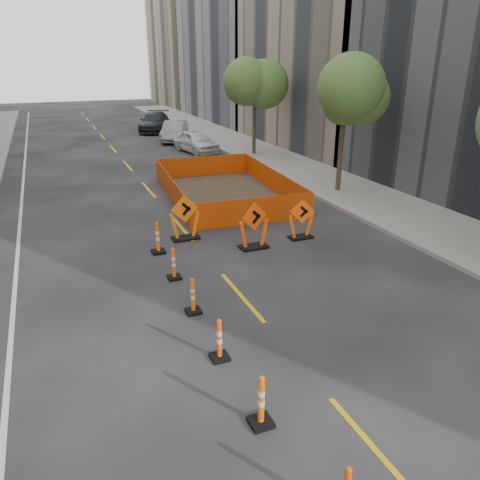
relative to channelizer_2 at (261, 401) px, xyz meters
name	(u,v)px	position (x,y,z in m)	size (l,w,h in m)	color
ground_plane	(317,384)	(1.53, 0.58, -0.52)	(140.00, 140.00, 0.00)	black
sidewalk_right	(348,190)	(10.53, 12.58, -0.45)	(4.00, 90.00, 0.15)	gray
bld_right_c	(354,44)	(18.53, 24.38, 6.48)	(12.00, 16.00, 14.00)	gray
bld_right_d	(259,15)	(18.53, 40.78, 9.48)	(12.00, 18.00, 20.00)	gray
bld_right_e	(202,42)	(18.53, 59.18, 7.48)	(12.00, 14.00, 16.00)	tan
tree_r_b	(345,96)	(9.93, 12.58, 4.01)	(2.80, 2.80, 5.95)	#382B1E
tree_r_c	(255,84)	(9.93, 22.58, 4.01)	(2.80, 2.80, 5.95)	#382B1E
channelizer_2	(261,401)	(0.00, 0.00, 0.00)	(0.41, 0.41, 1.04)	#F3570A
channelizer_3	(219,339)	(-0.01, 2.12, -0.02)	(0.39, 0.39, 0.99)	#FF490A
channelizer_4	(193,296)	(0.05, 4.25, -0.03)	(0.39, 0.39, 0.98)	#EA5809
channelizer_5	(174,263)	(0.11, 6.37, -0.03)	(0.39, 0.39, 0.99)	#FF5A0A
channelizer_6	(158,237)	(0.13, 8.49, 0.04)	(0.44, 0.44, 1.11)	#EF560A
chevron_sign_left	(185,217)	(1.33, 9.38, 0.31)	(1.10, 0.66, 1.65)	#EC6109
chevron_sign_center	(254,225)	(3.27, 7.67, 0.30)	(1.10, 0.66, 1.65)	#FC470A
chevron_sign_right	(301,219)	(5.24, 7.88, 0.21)	(0.98, 0.59, 1.47)	#FF510A
safety_fence	(224,185)	(4.64, 14.21, 0.02)	(5.04, 8.59, 1.07)	#E1600B
parked_car_near	(196,141)	(6.70, 25.11, 0.22)	(1.75, 4.36, 1.48)	white
parked_car_mid	(175,131)	(6.53, 30.18, 0.24)	(1.60, 4.59, 1.51)	gray
parked_car_far	(155,122)	(6.26, 35.87, 0.29)	(2.27, 5.58, 1.62)	black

